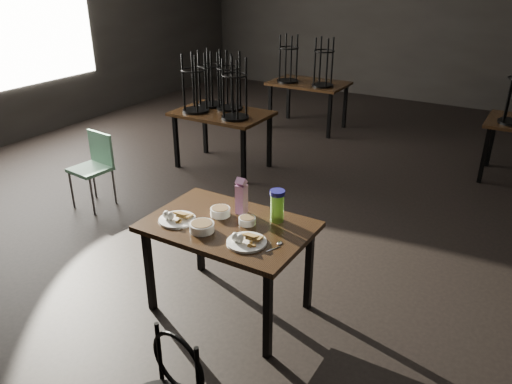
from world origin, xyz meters
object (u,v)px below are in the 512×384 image
Objects in this scene: water_bottle at (277,205)px; school_chair at (94,163)px; juice_carton at (241,197)px; main_table at (228,233)px.

school_chair is at bearing 167.36° from water_bottle.
school_chair is (-2.30, 0.61, -0.39)m from juice_carton.
water_bottle is at bearing -6.52° from school_chair.
main_table is 0.29m from juice_carton.
juice_carton is at bearing -8.74° from school_chair.
juice_carton is (-0.01, 0.20, 0.21)m from main_table.
main_table is at bearing -140.58° from water_bottle.
main_table is at bearing -87.31° from juice_carton.
water_bottle is at bearing 39.42° from main_table.
school_chair is (-2.59, 0.58, -0.38)m from water_bottle.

